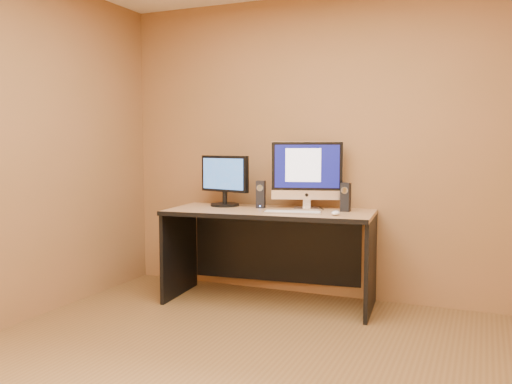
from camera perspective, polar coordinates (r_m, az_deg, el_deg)
walls at (r=2.80m, az=-1.36°, el=4.52°), size 4.00×4.00×2.60m
desk at (r=4.55m, az=1.45°, el=-6.82°), size 1.75×0.89×0.78m
imac at (r=4.55m, az=5.38°, el=1.83°), size 0.64×0.38×0.58m
second_monitor at (r=4.77m, az=-3.31°, el=1.17°), size 0.55×0.37×0.44m
speaker_left at (r=4.63m, az=0.51°, el=-0.25°), size 0.08×0.09×0.23m
speaker_right at (r=4.45m, az=9.42°, el=-0.54°), size 0.07×0.08×0.23m
keyboard at (r=4.28m, az=3.86°, el=-2.14°), size 0.47×0.21×0.02m
mouse at (r=4.20m, az=8.38°, el=-2.19°), size 0.06×0.11×0.04m
cable_a at (r=4.63m, az=6.86°, el=-1.68°), size 0.11×0.21×0.01m
cable_b at (r=4.65m, az=5.42°, el=-1.64°), size 0.05×0.19×0.01m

